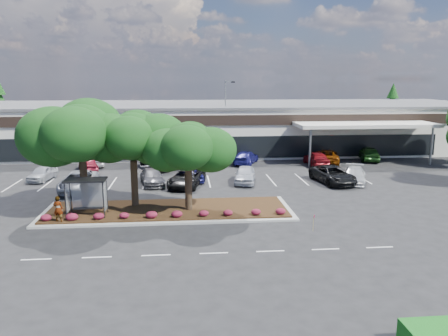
{
  "coord_description": "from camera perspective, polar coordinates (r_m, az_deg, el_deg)",
  "views": [
    {
      "loc": [
        -0.69,
        -26.85,
        9.53
      ],
      "look_at": [
        2.36,
        6.96,
        2.6
      ],
      "focal_mm": 35.0,
      "sensor_mm": 36.0,
      "label": 1
    }
  ],
  "objects": [
    {
      "name": "island_tree_west",
      "position": [
        32.63,
        -18.03,
        1.57
      ],
      "size": [
        7.2,
        7.2,
        7.89
      ],
      "primitive_type": null,
      "color": "black",
      "rests_on": "landscape_island"
    },
    {
      "name": "car_2",
      "position": [
        40.7,
        -9.36,
        -1.16
      ],
      "size": [
        2.8,
        5.05,
        1.38
      ],
      "primitive_type": "imported",
      "rotation": [
        0.0,
        0.0,
        0.19
      ],
      "color": "#4E4D53",
      "rests_on": "ground"
    },
    {
      "name": "survey_stake",
      "position": [
        28.49,
        11.63,
        -6.78
      ],
      "size": [
        0.07,
        0.14,
        1.09
      ],
      "color": "tan",
      "rests_on": "ground"
    },
    {
      "name": "car_3",
      "position": [
        39.57,
        -4.92,
        -1.32
      ],
      "size": [
        3.91,
        5.92,
        1.51
      ],
      "primitive_type": "imported",
      "rotation": [
        0.0,
        0.0,
        -0.28
      ],
      "color": "black",
      "rests_on": "ground"
    },
    {
      "name": "lane_markings",
      "position": [
        38.48,
        -4.18,
        -2.83
      ],
      "size": [
        33.12,
        20.06,
        0.01
      ],
      "color": "silver",
      "rests_on": "ground"
    },
    {
      "name": "car_13",
      "position": [
        49.97,
        -0.92,
        1.33
      ],
      "size": [
        2.11,
        4.17,
        1.36
      ],
      "primitive_type": "imported",
      "rotation": [
        0.0,
        0.0,
        3.27
      ],
      "color": "#1C4B22",
      "rests_on": "ground"
    },
    {
      "name": "conifer_north_west",
      "position": [
        78.66,
        -27.24,
        6.97
      ],
      "size": [
        4.4,
        4.4,
        10.0
      ],
      "primitive_type": "cone",
      "color": "black",
      "rests_on": "ground"
    },
    {
      "name": "island_tree_east",
      "position": [
        31.14,
        -4.71,
        0.35
      ],
      "size": [
        5.8,
        5.8,
        6.5
      ],
      "primitive_type": null,
      "color": "black",
      "rests_on": "landscape_island"
    },
    {
      "name": "conifer_north_east",
      "position": [
        79.05,
        21.06,
        7.13
      ],
      "size": [
        3.96,
        3.96,
        9.0
      ],
      "primitive_type": "cone",
      "color": "black",
      "rests_on": "ground"
    },
    {
      "name": "car_1",
      "position": [
        40.07,
        -18.47,
        -1.65
      ],
      "size": [
        2.7,
        5.81,
        1.61
      ],
      "primitive_type": "imported",
      "rotation": [
        0.0,
        0.0,
        0.0
      ],
      "color": "#A2A6AF",
      "rests_on": "ground"
    },
    {
      "name": "car_11",
      "position": [
        47.65,
        -8.88,
        0.9
      ],
      "size": [
        4.24,
        6.33,
        1.7
      ],
      "primitive_type": "imported",
      "rotation": [
        0.0,
        0.0,
        3.49
      ],
      "color": "black",
      "rests_on": "ground"
    },
    {
      "name": "light_pole",
      "position": [
        55.4,
        0.28,
        5.96
      ],
      "size": [
        1.41,
        0.77,
        9.39
      ],
      "rotation": [
        0.0,
        0.0,
        0.33
      ],
      "color": "#A4A49F",
      "rests_on": "ground"
    },
    {
      "name": "car_5",
      "position": [
        40.81,
        2.77,
        -0.86
      ],
      "size": [
        2.69,
        4.83,
        1.55
      ],
      "primitive_type": "imported",
      "rotation": [
        0.0,
        0.0,
        -0.2
      ],
      "color": "silver",
      "rests_on": "ground"
    },
    {
      "name": "ground",
      "position": [
        28.51,
        -3.5,
        -8.02
      ],
      "size": [
        160.0,
        160.0,
        0.0
      ],
      "primitive_type": "plane",
      "color": "black",
      "rests_on": "ground"
    },
    {
      "name": "landscape_island",
      "position": [
        32.28,
        -7.29,
        -5.5
      ],
      "size": [
        18.0,
        6.0,
        0.26
      ],
      "color": "#A4A49F",
      "rests_on": "ground"
    },
    {
      "name": "car_10",
      "position": [
        48.16,
        -17.31,
        0.47
      ],
      "size": [
        2.98,
        4.57,
        1.45
      ],
      "primitive_type": "imported",
      "rotation": [
        0.0,
        0.0,
        3.47
      ],
      "color": "maroon",
      "rests_on": "ground"
    },
    {
      "name": "car_9",
      "position": [
        50.69,
        -16.33,
        1.1
      ],
      "size": [
        2.58,
        4.67,
        1.5
      ],
      "primitive_type": "imported",
      "rotation": [
        0.0,
        0.0,
        3.33
      ],
      "color": "silver",
      "rests_on": "ground"
    },
    {
      "name": "person_waiting",
      "position": [
        30.94,
        -20.85,
        -5.0
      ],
      "size": [
        0.68,
        0.49,
        1.74
      ],
      "primitive_type": "imported",
      "rotation": [
        0.0,
        0.0,
        3.02
      ],
      "color": "#594C47",
      "rests_on": "landscape_island"
    },
    {
      "name": "bus_shelter",
      "position": [
        31.41,
        -17.54,
        -2.31
      ],
      "size": [
        2.75,
        1.55,
        2.59
      ],
      "color": "black",
      "rests_on": "landscape_island"
    },
    {
      "name": "car_0",
      "position": [
        45.23,
        -22.64,
        -0.64
      ],
      "size": [
        2.29,
        4.27,
        1.38
      ],
      "primitive_type": "imported",
      "rotation": [
        0.0,
        0.0,
        -0.17
      ],
      "color": "#AEB2BA",
      "rests_on": "ground"
    },
    {
      "name": "shrub_row",
      "position": [
        30.17,
        -7.44,
        -5.97
      ],
      "size": [
        17.0,
        0.8,
        0.5
      ],
      "primitive_type": null,
      "color": "maroon",
      "rests_on": "landscape_island"
    },
    {
      "name": "car_15",
      "position": [
        49.99,
        11.96,
        1.24
      ],
      "size": [
        2.03,
        4.81,
        1.63
      ],
      "primitive_type": "imported",
      "rotation": [
        0.0,
        0.0,
        3.16
      ],
      "color": "maroon",
      "rests_on": "ground"
    },
    {
      "name": "retail_store",
      "position": [
        61.1,
        -4.44,
        5.51
      ],
      "size": [
        80.4,
        25.2,
        6.25
      ],
      "color": "silver",
      "rests_on": "ground"
    },
    {
      "name": "car_17",
      "position": [
        54.62,
        18.4,
        1.81
      ],
      "size": [
        3.21,
        5.4,
        1.72
      ],
      "primitive_type": "imported",
      "rotation": [
        0.0,
        0.0,
        2.89
      ],
      "color": "#1A4316",
      "rests_on": "ground"
    },
    {
      "name": "car_7",
      "position": [
        41.87,
        14.03,
        -0.86
      ],
      "size": [
        3.5,
        6.03,
        1.58
      ],
      "primitive_type": "imported",
      "rotation": [
        0.0,
        0.0,
        0.16
      ],
      "color": "black",
      "rests_on": "ground"
    },
    {
      "name": "car_8",
      "position": [
        42.62,
        16.65,
        -0.9
      ],
      "size": [
        3.7,
        5.31,
        1.43
      ],
      "primitive_type": "imported",
      "rotation": [
        0.0,
        0.0,
        -0.38
      ],
      "color": "beige",
      "rests_on": "ground"
    },
    {
      "name": "car_16",
      "position": [
        51.98,
        13.29,
        1.54
      ],
      "size": [
        4.04,
        6.12,
        1.56
      ],
      "primitive_type": "imported",
      "rotation": [
        0.0,
        0.0,
        2.86
      ],
      "color": "#773507",
      "rests_on": "ground"
    },
    {
      "name": "island_tree_mid",
      "position": [
        32.76,
        -11.76,
        1.43
      ],
      "size": [
        6.6,
        6.6,
        7.32
      ],
      "primitive_type": null,
      "color": "black",
      "rests_on": "landscape_island"
    },
    {
      "name": "car_14",
      "position": [
        49.97,
        2.87,
        1.39
      ],
      "size": [
        3.84,
        5.5,
        1.48
      ],
      "primitive_type": "imported",
      "rotation": [
        0.0,
        0.0,
        2.76
      ],
      "color": "navy",
      "rests_on": "ground"
    },
    {
      "name": "car_12",
      "position": [
        48.73,
        -4.78,
        1.19
      ],
      "size": [
        4.28,
        6.01,
        1.62
      ],
      "primitive_type": "imported",
      "rotation": [
        0.0,
        0.0,
        2.74
      ],
      "color": "silver",
      "rests_on": "ground"
    },
    {
      "name": "car_4",
      "position": [
        41.86,
        -4.16,
        -0.52
      ],
      "size": [
        2.27,
        4.88,
        1.62
      ],
      "primitive_type": "imported",
      "rotation": [
        0.0,
        0.0,
        0.08
      ],
      "color": "navy",
      "rests_on": "ground"
    }
  ]
}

